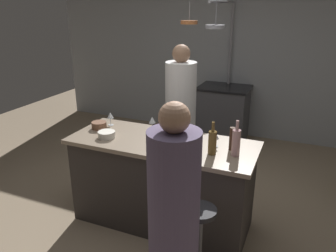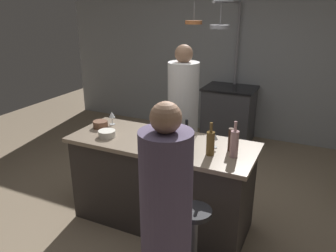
{
  "view_description": "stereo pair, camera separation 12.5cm",
  "coord_description": "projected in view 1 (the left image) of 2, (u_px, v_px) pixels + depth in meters",
  "views": [
    {
      "loc": [
        1.2,
        -2.68,
        2.13
      ],
      "look_at": [
        0.0,
        0.15,
        1.0
      ],
      "focal_mm": 35.76,
      "sensor_mm": 36.0,
      "label": 1
    },
    {
      "loc": [
        1.32,
        -2.63,
        2.13
      ],
      "look_at": [
        0.0,
        0.15,
        1.0
      ],
      "focal_mm": 35.76,
      "sensor_mm": 36.0,
      "label": 2
    }
  ],
  "objects": [
    {
      "name": "pepper_mill",
      "position": [
        232.0,
        139.0,
        2.95
      ],
      "size": [
        0.05,
        0.05,
        0.21
      ],
      "primitive_type": "cylinder",
      "color": "#382319",
      "rests_on": "kitchen_island"
    },
    {
      "name": "mixing_bowl_wooden",
      "position": [
        99.0,
        125.0,
        3.48
      ],
      "size": [
        0.15,
        0.15,
        0.07
      ],
      "primitive_type": "cylinder",
      "color": "brown",
      "rests_on": "kitchen_island"
    },
    {
      "name": "chef",
      "position": [
        180.0,
        122.0,
        4.0
      ],
      "size": [
        0.36,
        0.36,
        1.71
      ],
      "color": "white",
      "rests_on": "ground_plane"
    },
    {
      "name": "wine_glass_near_left_guest",
      "position": [
        152.0,
        121.0,
        3.41
      ],
      "size": [
        0.07,
        0.07,
        0.15
      ],
      "color": "silver",
      "rests_on": "kitchen_island"
    },
    {
      "name": "bar_stool_right",
      "position": [
        199.0,
        242.0,
        2.61
      ],
      "size": [
        0.28,
        0.28,
        0.68
      ],
      "color": "#4C4C51",
      "rests_on": "ground_plane"
    },
    {
      "name": "back_wall",
      "position": [
        232.0,
        57.0,
        5.51
      ],
      "size": [
        6.4,
        0.16,
        2.6
      ],
      "primitive_type": "cube",
      "color": "#9EA3A8",
      "rests_on": "ground_plane"
    },
    {
      "name": "wine_glass_by_chef",
      "position": [
        110.0,
        116.0,
        3.55
      ],
      "size": [
        0.07,
        0.07,
        0.15
      ],
      "color": "silver",
      "rests_on": "kitchen_island"
    },
    {
      "name": "wine_bottle_rose",
      "position": [
        236.0,
        142.0,
        2.83
      ],
      "size": [
        0.07,
        0.07,
        0.32
      ],
      "color": "#B78C8E",
      "rests_on": "kitchen_island"
    },
    {
      "name": "wine_bottle_white",
      "position": [
        171.0,
        133.0,
        3.06
      ],
      "size": [
        0.07,
        0.07,
        0.29
      ],
      "color": "gray",
      "rests_on": "kitchen_island"
    },
    {
      "name": "overhead_pot_rack",
      "position": [
        218.0,
        42.0,
        4.74
      ],
      "size": [
        0.58,
        1.31,
        2.17
      ],
      "color": "gray",
      "rests_on": "ground_plane"
    },
    {
      "name": "kitchen_island",
      "position": [
        162.0,
        182.0,
        3.33
      ],
      "size": [
        1.8,
        0.72,
        0.9
      ],
      "color": "#332D2B",
      "rests_on": "ground_plane"
    },
    {
      "name": "stove_range",
      "position": [
        223.0,
        113.0,
        5.45
      ],
      "size": [
        0.8,
        0.64,
        0.89
      ],
      "color": "#47474C",
      "rests_on": "ground_plane"
    },
    {
      "name": "ground_plane",
      "position": [
        162.0,
        220.0,
        3.49
      ],
      "size": [
        9.0,
        9.0,
        0.0
      ],
      "primitive_type": "plane",
      "color": "gray"
    },
    {
      "name": "wine_glass_near_right_guest",
      "position": [
        215.0,
        136.0,
        3.01
      ],
      "size": [
        0.07,
        0.07,
        0.15
      ],
      "color": "silver",
      "rests_on": "kitchen_island"
    },
    {
      "name": "mixing_bowl_ceramic",
      "position": [
        107.0,
        134.0,
        3.25
      ],
      "size": [
        0.17,
        0.17,
        0.06
      ],
      "primitive_type": "cylinder",
      "color": "silver",
      "rests_on": "kitchen_island"
    },
    {
      "name": "wine_bottle_dark",
      "position": [
        188.0,
        139.0,
        2.92
      ],
      "size": [
        0.07,
        0.07,
        0.3
      ],
      "color": "black",
      "rests_on": "kitchen_island"
    },
    {
      "name": "guest_right",
      "position": [
        174.0,
        227.0,
        2.2
      ],
      "size": [
        0.34,
        0.34,
        1.6
      ],
      "color": "#594C6B",
      "rests_on": "ground_plane"
    },
    {
      "name": "wine_bottle_amber",
      "position": [
        212.0,
        142.0,
        2.86
      ],
      "size": [
        0.07,
        0.07,
        0.29
      ],
      "color": "brown",
      "rests_on": "kitchen_island"
    }
  ]
}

